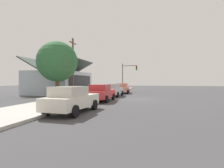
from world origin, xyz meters
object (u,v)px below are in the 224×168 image
car_cherry (101,93)px  traffic_light_main (128,73)px  car_silver (113,90)px  car_coral (122,88)px  car_ivory (72,99)px  utility_pole_wooden (73,66)px  fire_hydrant_red (93,94)px  shade_tree (57,62)px

car_cherry → traffic_light_main: traffic_light_main is taller
traffic_light_main → car_silver: bearing=178.2°
car_coral → traffic_light_main: traffic_light_main is taller
car_coral → car_ivory: bearing=177.1°
car_cherry → utility_pole_wooden: size_ratio=0.59×
car_cherry → traffic_light_main: size_ratio=0.84×
car_silver → utility_pole_wooden: bearing=93.4°
car_silver → fire_hydrant_red: car_silver is taller
car_cherry → car_ivory: bearing=-178.8°
car_coral → shade_tree: shade_tree is taller
traffic_light_main → fire_hydrant_red: size_ratio=7.32×
car_cherry → utility_pole_wooden: 8.08m
car_ivory → shade_tree: size_ratio=0.70×
car_ivory → traffic_light_main: bearing=2.5°
car_cherry → traffic_light_main: bearing=-0.8°
car_ivory → traffic_light_main: size_ratio=0.86×
car_cherry → traffic_light_main: (16.51, -0.26, 2.68)m
car_silver → shade_tree: bearing=124.1°
traffic_light_main → fire_hydrant_red: traffic_light_main is taller
car_ivory → car_coral: size_ratio=0.95×
car_ivory → car_silver: size_ratio=1.01×
car_cherry → shade_tree: size_ratio=0.69×
shade_tree → traffic_light_main: (14.76, -5.90, -0.61)m
car_coral → traffic_light_main: bearing=-6.1°
car_silver → traffic_light_main: 11.48m
car_silver → shade_tree: (-3.60, 5.56, 3.29)m
traffic_light_main → fire_hydrant_red: bearing=173.6°
car_ivory → utility_pole_wooden: bearing=28.5°
car_cherry → utility_pole_wooden: utility_pole_wooden is taller
car_cherry → car_silver: (5.35, 0.08, 0.00)m
fire_hydrant_red → car_coral: bearing=-8.2°
car_coral → utility_pole_wooden: 8.90m
fire_hydrant_red → shade_tree: bearing=89.7°
car_silver → fire_hydrant_red: (-3.63, 1.32, -0.32)m
car_cherry → car_coral: 11.49m
car_coral → shade_tree: (-9.74, 5.65, 3.28)m
car_cherry → car_coral: bearing=0.0°
car_silver → utility_pole_wooden: 6.17m
traffic_light_main → car_ivory: bearing=179.7°
car_silver → car_coral: (6.14, -0.09, 0.00)m
shade_tree → traffic_light_main: bearing=-21.8°
traffic_light_main → fire_hydrant_red: (-14.78, 1.66, -2.99)m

